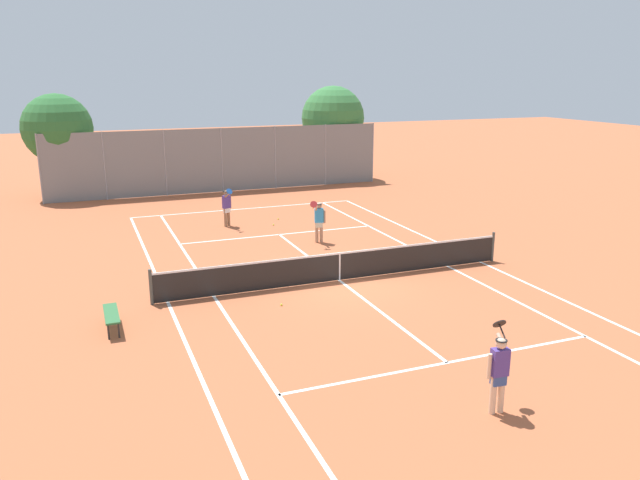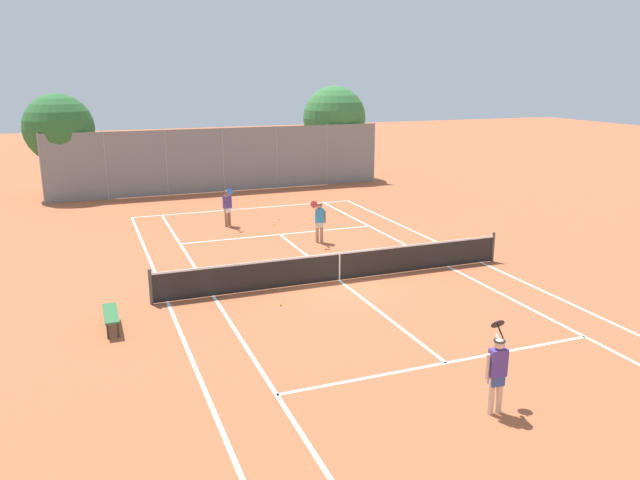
{
  "view_description": "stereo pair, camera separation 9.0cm",
  "coord_description": "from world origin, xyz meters",
  "px_view_note": "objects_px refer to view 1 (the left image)",
  "views": [
    {
      "loc": [
        -7.62,
        -17.69,
        6.54
      ],
      "look_at": [
        -0.09,
        1.5,
        1.0
      ],
      "focal_mm": 35.0,
      "sensor_mm": 36.0,
      "label": 1
    },
    {
      "loc": [
        -7.54,
        -17.72,
        6.54
      ],
      "look_at": [
        -0.09,
        1.5,
        1.0
      ],
      "focal_mm": 35.0,
      "sensor_mm": 36.0,
      "label": 2
    }
  ],
  "objects_px": {
    "player_near_side": "(499,370)",
    "loose_tennis_ball_3": "(281,305)",
    "player_far_right": "(319,220)",
    "player_far_left": "(227,206)",
    "tree_behind_right": "(332,120)",
    "tennis_net": "(340,266)",
    "tree_behind_left": "(57,130)",
    "courtside_bench": "(111,315)",
    "loose_tennis_ball_1": "(273,225)",
    "loose_tennis_ball_0": "(278,219)",
    "loose_tennis_ball_2": "(321,229)"
  },
  "relations": [
    {
      "from": "player_far_left",
      "to": "tree_behind_left",
      "type": "xyz_separation_m",
      "value": [
        -6.73,
        9.83,
        2.67
      ]
    },
    {
      "from": "tennis_net",
      "to": "tree_behind_left",
      "type": "height_order",
      "value": "tree_behind_left"
    },
    {
      "from": "player_far_right",
      "to": "loose_tennis_ball_3",
      "type": "distance_m",
      "value": 7.14
    },
    {
      "from": "courtside_bench",
      "to": "player_far_left",
      "type": "bearing_deg",
      "value": 61.6
    },
    {
      "from": "player_near_side",
      "to": "loose_tennis_ball_1",
      "type": "distance_m",
      "value": 16.7
    },
    {
      "from": "loose_tennis_ball_0",
      "to": "courtside_bench",
      "type": "height_order",
      "value": "courtside_bench"
    },
    {
      "from": "tennis_net",
      "to": "courtside_bench",
      "type": "height_order",
      "value": "tennis_net"
    },
    {
      "from": "tennis_net",
      "to": "player_far_left",
      "type": "xyz_separation_m",
      "value": [
        -1.68,
        8.63,
        0.42
      ]
    },
    {
      "from": "player_far_left",
      "to": "loose_tennis_ball_0",
      "type": "distance_m",
      "value": 2.66
    },
    {
      "from": "player_far_left",
      "to": "tree_behind_right",
      "type": "xyz_separation_m",
      "value": [
        9.17,
        10.18,
        2.79
      ]
    },
    {
      "from": "player_near_side",
      "to": "player_far_left",
      "type": "height_order",
      "value": "same"
    },
    {
      "from": "loose_tennis_ball_0",
      "to": "loose_tennis_ball_1",
      "type": "bearing_deg",
      "value": -118.02
    },
    {
      "from": "tennis_net",
      "to": "player_far_left",
      "type": "height_order",
      "value": "player_far_left"
    },
    {
      "from": "player_far_left",
      "to": "player_far_right",
      "type": "relative_size",
      "value": 1.0
    },
    {
      "from": "player_near_side",
      "to": "loose_tennis_ball_3",
      "type": "distance_m",
      "value": 7.52
    },
    {
      "from": "player_far_right",
      "to": "courtside_bench",
      "type": "bearing_deg",
      "value": -143.38
    },
    {
      "from": "player_near_side",
      "to": "loose_tennis_ball_2",
      "type": "xyz_separation_m",
      "value": [
        2.19,
        15.1,
        -0.89
      ]
    },
    {
      "from": "loose_tennis_ball_3",
      "to": "courtside_bench",
      "type": "bearing_deg",
      "value": 179.97
    },
    {
      "from": "loose_tennis_ball_3",
      "to": "tree_behind_right",
      "type": "height_order",
      "value": "tree_behind_right"
    },
    {
      "from": "player_far_left",
      "to": "tennis_net",
      "type": "bearing_deg",
      "value": -79.0
    },
    {
      "from": "loose_tennis_ball_1",
      "to": "loose_tennis_ball_0",
      "type": "bearing_deg",
      "value": 61.98
    },
    {
      "from": "player_near_side",
      "to": "courtside_bench",
      "type": "height_order",
      "value": "player_near_side"
    },
    {
      "from": "loose_tennis_ball_0",
      "to": "loose_tennis_ball_3",
      "type": "relative_size",
      "value": 1.0
    },
    {
      "from": "player_near_side",
      "to": "tree_behind_left",
      "type": "relative_size",
      "value": 0.32
    },
    {
      "from": "loose_tennis_ball_2",
      "to": "player_far_right",
      "type": "bearing_deg",
      "value": -113.27
    },
    {
      "from": "player_far_left",
      "to": "loose_tennis_ball_3",
      "type": "distance_m",
      "value": 10.19
    },
    {
      "from": "player_far_right",
      "to": "loose_tennis_ball_3",
      "type": "xyz_separation_m",
      "value": [
        -3.56,
        -6.13,
        -0.89
      ]
    },
    {
      "from": "loose_tennis_ball_2",
      "to": "tree_behind_right",
      "type": "bearing_deg",
      "value": 65.54
    },
    {
      "from": "tennis_net",
      "to": "tree_behind_left",
      "type": "bearing_deg",
      "value": 114.5
    },
    {
      "from": "loose_tennis_ball_0",
      "to": "loose_tennis_ball_1",
      "type": "xyz_separation_m",
      "value": [
        -0.54,
        -1.01,
        0.0
      ]
    },
    {
      "from": "player_near_side",
      "to": "courtside_bench",
      "type": "relative_size",
      "value": 1.18
    },
    {
      "from": "loose_tennis_ball_0",
      "to": "tree_behind_right",
      "type": "xyz_separation_m",
      "value": [
        6.7,
        9.76,
        3.69
      ]
    },
    {
      "from": "player_far_left",
      "to": "loose_tennis_ball_0",
      "type": "xyz_separation_m",
      "value": [
        2.47,
        0.41,
        -0.89
      ]
    },
    {
      "from": "player_near_side",
      "to": "loose_tennis_ball_3",
      "type": "bearing_deg",
      "value": 106.81
    },
    {
      "from": "tennis_net",
      "to": "player_near_side",
      "type": "xyz_separation_m",
      "value": [
        -0.31,
        -8.63,
        0.42
      ]
    },
    {
      "from": "player_far_right",
      "to": "loose_tennis_ball_3",
      "type": "height_order",
      "value": "player_far_right"
    },
    {
      "from": "player_far_right",
      "to": "tree_behind_left",
      "type": "distance_m",
      "value": 16.98
    },
    {
      "from": "loose_tennis_ball_0",
      "to": "tree_behind_left",
      "type": "relative_size",
      "value": 0.01
    },
    {
      "from": "tree_behind_right",
      "to": "player_far_right",
      "type": "bearing_deg",
      "value": -114.31
    },
    {
      "from": "loose_tennis_ball_2",
      "to": "courtside_bench",
      "type": "relative_size",
      "value": 0.04
    },
    {
      "from": "tennis_net",
      "to": "player_near_side",
      "type": "bearing_deg",
      "value": -92.06
    },
    {
      "from": "tennis_net",
      "to": "player_far_right",
      "type": "bearing_deg",
      "value": 76.72
    },
    {
      "from": "tennis_net",
      "to": "player_near_side",
      "type": "distance_m",
      "value": 8.65
    },
    {
      "from": "player_near_side",
      "to": "player_far_right",
      "type": "height_order",
      "value": "same"
    },
    {
      "from": "player_far_right",
      "to": "loose_tennis_ball_2",
      "type": "distance_m",
      "value": 2.18
    },
    {
      "from": "player_near_side",
      "to": "tree_behind_left",
      "type": "distance_m",
      "value": 28.4
    },
    {
      "from": "tennis_net",
      "to": "loose_tennis_ball_0",
      "type": "relative_size",
      "value": 181.82
    },
    {
      "from": "player_far_left",
      "to": "tree_behind_right",
      "type": "bearing_deg",
      "value": 47.98
    },
    {
      "from": "loose_tennis_ball_2",
      "to": "courtside_bench",
      "type": "bearing_deg",
      "value": -138.62
    },
    {
      "from": "player_far_right",
      "to": "courtside_bench",
      "type": "distance_m",
      "value": 10.28
    }
  ]
}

